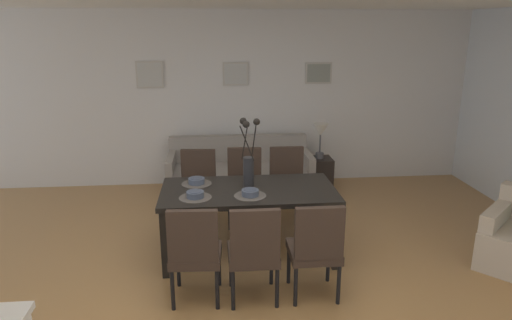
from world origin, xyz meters
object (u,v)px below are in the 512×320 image
at_px(dining_table, 249,196).
at_px(dining_chair_mid_left, 316,246).
at_px(bowl_near_left, 195,194).
at_px(table_lamp, 321,133).
at_px(framed_picture_right, 319,73).
at_px(bowl_near_right, 196,180).
at_px(framed_picture_center, 236,74).
at_px(bowl_far_left, 250,192).
at_px(dining_chair_mid_right, 287,181).
at_px(dining_chair_near_right, 198,184).
at_px(dining_chair_far_right, 245,182).
at_px(side_table, 319,175).
at_px(sofa, 240,175).
at_px(dining_chair_near_left, 195,250).
at_px(dining_chair_far_left, 254,249).
at_px(centerpiece_vase, 249,163).
at_px(framed_picture_left, 150,75).

xyz_separation_m(dining_table, dining_chair_mid_left, (0.52, -0.89, -0.15)).
bearing_deg(bowl_near_left, dining_table, 20.89).
xyz_separation_m(table_lamp, framed_picture_right, (0.07, 0.58, 0.79)).
bearing_deg(bowl_near_right, dining_table, -20.89).
xyz_separation_m(bowl_near_left, framed_picture_center, (0.54, 2.61, 0.90)).
relative_size(bowl_near_right, bowl_far_left, 1.00).
bearing_deg(dining_chair_mid_right, dining_table, -122.22).
height_order(dining_chair_near_right, dining_chair_mid_left, same).
relative_size(dining_chair_far_right, framed_picture_right, 2.30).
bearing_deg(side_table, table_lamp, 0.00).
bearing_deg(dining_table, bowl_near_left, -159.11).
xyz_separation_m(dining_chair_far_right, sofa, (-0.01, 1.00, -0.23)).
xyz_separation_m(bowl_near_left, table_lamp, (1.72, 2.03, 0.11)).
xyz_separation_m(dining_chair_near_left, bowl_near_right, (-0.01, 1.06, 0.27)).
bearing_deg(bowl_far_left, sofa, 89.56).
bearing_deg(bowl_near_right, dining_chair_far_left, -64.86).
xyz_separation_m(centerpiece_vase, side_table, (1.18, 1.82, -0.76)).
height_order(centerpiece_vase, bowl_near_right, centerpiece_vase).
bearing_deg(bowl_far_left, framed_picture_right, 64.41).
relative_size(dining_table, centerpiece_vase, 2.45).
distance_m(bowl_near_right, framed_picture_center, 2.43).
xyz_separation_m(dining_chair_far_right, centerpiece_vase, (-0.02, -0.88, 0.51)).
xyz_separation_m(bowl_far_left, sofa, (0.02, 2.09, -0.50)).
bearing_deg(dining_table, framed_picture_right, 62.52).
distance_m(bowl_near_left, framed_picture_center, 2.81).
relative_size(dining_chair_near_left, bowl_near_left, 5.41).
height_order(bowl_near_right, bowl_far_left, same).
distance_m(dining_chair_far_left, centerpiece_vase, 1.03).
relative_size(dining_chair_far_right, sofa, 0.45).
bearing_deg(dining_chair_near_left, table_lamp, 57.46).
distance_m(dining_chair_near_right, centerpiece_vase, 1.13).
bearing_deg(framed_picture_right, framed_picture_left, -180.00).
bearing_deg(framed_picture_right, dining_chair_mid_left, -102.52).
distance_m(bowl_far_left, sofa, 2.15).
bearing_deg(dining_chair_near_right, dining_chair_far_right, 3.49).
relative_size(dining_table, sofa, 0.88).
distance_m(centerpiece_vase, framed_picture_left, 2.78).
xyz_separation_m(dining_table, sofa, (0.02, 1.89, -0.38)).
relative_size(dining_chair_mid_left, dining_chair_mid_right, 1.00).
bearing_deg(centerpiece_vase, framed_picture_left, 117.51).
height_order(dining_chair_mid_left, dining_chair_mid_right, same).
distance_m(dining_chair_far_left, side_table, 2.98).
xyz_separation_m(table_lamp, framed_picture_center, (-1.18, 0.58, 0.79)).
relative_size(dining_chair_far_left, sofa, 0.45).
xyz_separation_m(dining_chair_far_left, side_table, (1.20, 2.71, -0.25)).
bearing_deg(dining_chair_mid_right, framed_picture_right, 65.46).
height_order(dining_chair_mid_left, framed_picture_left, framed_picture_left).
xyz_separation_m(bowl_near_left, side_table, (1.72, 2.03, -0.52)).
xyz_separation_m(dining_chair_near_left, dining_chair_far_right, (0.55, 1.74, 0.00)).
bearing_deg(bowl_far_left, framed_picture_left, 115.59).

